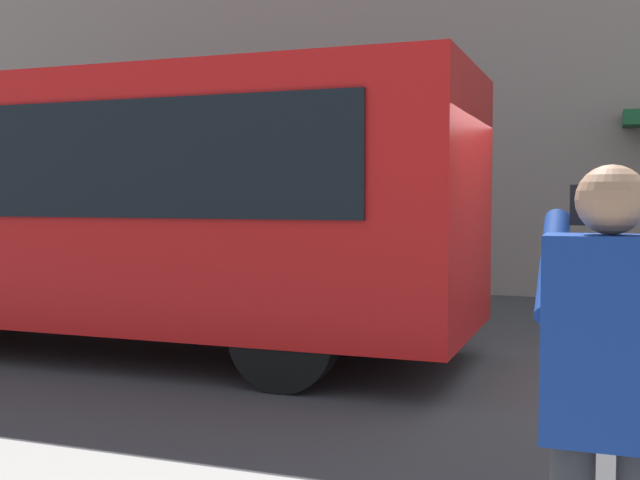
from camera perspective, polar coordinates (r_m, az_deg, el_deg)
ground_plane at (r=7.78m, az=12.00°, el=-9.86°), size 60.00×60.00×0.00m
red_bus at (r=9.37m, az=-17.28°, el=2.67°), size 9.05×2.54×3.08m
pedestrian_photographer at (r=2.66m, az=20.46°, el=-10.23°), size 0.53×0.52×1.70m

